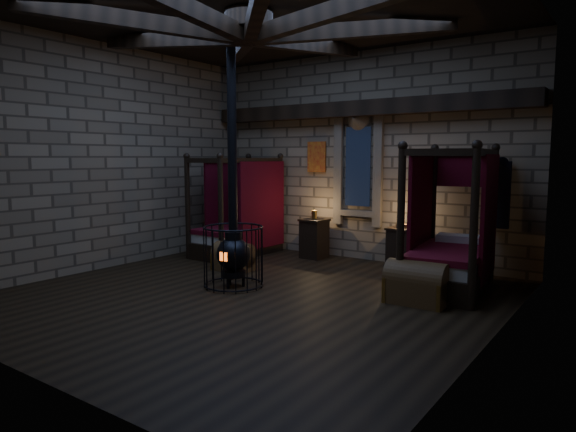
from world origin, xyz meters
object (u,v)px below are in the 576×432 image
Objects in this scene: trunk_right at (417,284)px; stove at (233,250)px; bed_right at (450,254)px; bed_left at (239,231)px; trunk_left at (234,258)px.

stove is at bearing -165.24° from trunk_right.
bed_left is at bearing 169.85° from bed_right.
trunk_left is (-3.70, -1.01, -0.31)m from bed_right.
trunk_right is at bearing -102.23° from bed_right.
bed_right is 2.91× the size of trunk_left.
bed_right is at bearing 10.14° from trunk_left.
trunk_left is 0.88× the size of trunk_right.
trunk_left is (0.97, -1.29, -0.28)m from bed_left.
stove is (0.81, -0.92, 0.37)m from trunk_left.
bed_left is 2.84m from stove.
trunk_left is 3.60m from trunk_right.
trunk_left is at bearing -51.13° from bed_left.
trunk_left is at bearing -171.48° from bed_right.
bed_left is 1.64m from trunk_left.
trunk_right is (-0.11, -1.13, -0.27)m from bed_right.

